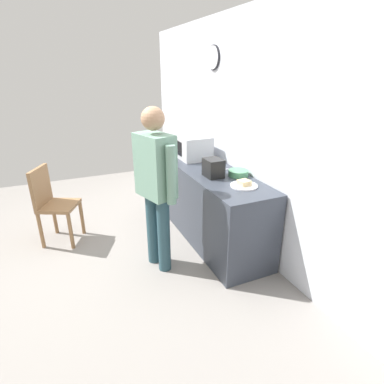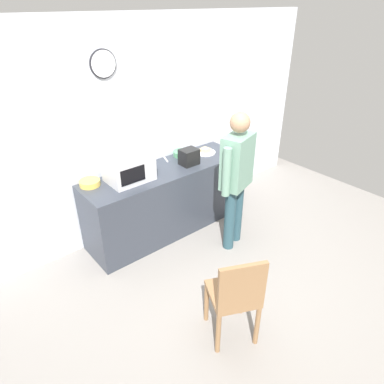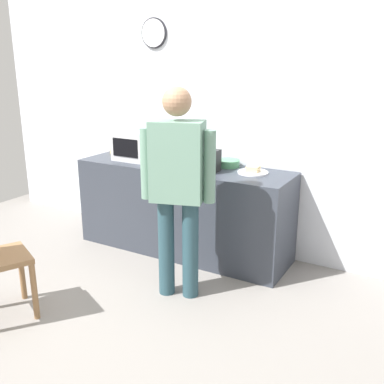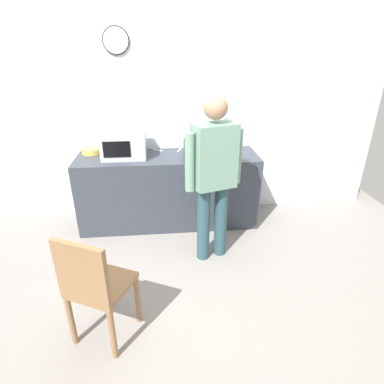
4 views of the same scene
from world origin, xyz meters
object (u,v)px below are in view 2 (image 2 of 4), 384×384
salad_bowl (90,183)px  cereal_bowl (182,154)px  sandwich_plate (205,152)px  person_standing (236,173)px  wooden_chair (236,295)px  microwave (129,168)px  fork_utensil (147,165)px  spoon_utensil (166,159)px  toaster (189,157)px

salad_bowl → cereal_bowl: cereal_bowl is taller
sandwich_plate → salad_bowl: 1.62m
person_standing → wooden_chair: bearing=-135.2°
microwave → wooden_chair: size_ratio=0.53×
cereal_bowl → person_standing: person_standing is taller
fork_utensil → person_standing: size_ratio=0.10×
cereal_bowl → spoon_utensil: cereal_bowl is taller
cereal_bowl → spoon_utensil: 0.24m
toaster → person_standing: bearing=-80.0°
wooden_chair → sandwich_plate: bearing=55.1°
toaster → spoon_utensil: toaster is taller
wooden_chair → toaster: bearing=62.6°
person_standing → wooden_chair: person_standing is taller
salad_bowl → fork_utensil: size_ratio=1.34×
fork_utensil → spoon_utensil: (0.28, -0.02, 0.00)m
wooden_chair → cereal_bowl: bearing=63.6°
cereal_bowl → sandwich_plate: bearing=-21.6°
fork_utensil → cereal_bowl: bearing=-6.2°
person_standing → salad_bowl: bearing=144.1°
microwave → wooden_chair: bearing=-92.5°
toaster → cereal_bowl: bearing=70.8°
wooden_chair → salad_bowl: bearing=99.7°
toaster → wooden_chair: (-0.88, -1.69, -0.46)m
toaster → fork_utensil: bearing=142.9°
microwave → person_standing: person_standing is taller
microwave → person_standing: 1.22m
spoon_utensil → person_standing: size_ratio=0.10×
microwave → fork_utensil: 0.46m
cereal_bowl → wooden_chair: 2.22m
person_standing → cereal_bowl: bearing=91.8°
salad_bowl → wooden_chair: (0.33, -1.96, -0.39)m
cereal_bowl → microwave: bearing=-169.5°
microwave → fork_utensil: (0.37, 0.22, -0.15)m
sandwich_plate → salad_bowl: size_ratio=1.21×
salad_bowl → fork_utensil: salad_bowl is taller
microwave → person_standing: bearing=-40.9°
sandwich_plate → cereal_bowl: 0.33m
toaster → fork_utensil: 0.54m
spoon_utensil → wooden_chair: wooden_chair is taller
fork_utensil → spoon_utensil: 0.28m
spoon_utensil → wooden_chair: size_ratio=0.18×
sandwich_plate → spoon_utensil: size_ratio=1.63×
person_standing → wooden_chair: 1.48m
toaster → person_standing: 0.71m
fork_utensil → salad_bowl: bearing=-176.1°
salad_bowl → toaster: (1.21, -0.27, 0.07)m
microwave → spoon_utensil: (0.66, 0.20, -0.15)m
salad_bowl → person_standing: bearing=-35.9°
spoon_utensil → fork_utensil: bearing=175.7°
salad_bowl → toaster: size_ratio=1.04×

